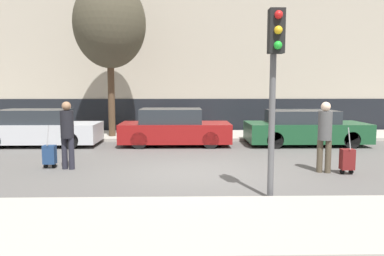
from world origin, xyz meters
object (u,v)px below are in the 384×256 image
Objects in this scene: parked_bicycle at (325,125)px; pedestrian_right at (325,132)px; parked_car_2 at (305,128)px; traffic_light at (275,66)px; bare_tree_near_crossing at (110,24)px; parked_car_1 at (174,128)px; trolley_left at (50,155)px; parked_car_0 at (39,129)px; pedestrian_left at (67,131)px; trolley_right at (347,159)px.

pedestrian_right is at bearing -110.92° from parked_bicycle.
traffic_light is at bearing -112.51° from parked_car_2.
parked_bicycle is at bearing -90.71° from pedestrian_right.
parked_bicycle is (1.73, 2.51, -0.13)m from parked_car_2.
parked_bicycle is 0.27× the size of bare_tree_near_crossing.
pedestrian_right is at bearing -49.83° from parked_car_1.
trolley_left is 7.28m from bare_tree_near_crossing.
parked_bicycle is at bearing 12.04° from parked_car_0.
parked_car_2 is 3.06m from parked_bicycle.
parked_car_0 is at bearing 133.17° from pedestrian_left.
parked_car_2 reaches higher than parked_bicycle.
parked_car_0 is 5.03m from parked_car_1.
pedestrian_left reaches higher than trolley_right.
parked_car_2 is at bearing 41.70° from pedestrian_left.
traffic_light reaches higher than parked_bicycle.
pedestrian_right is 0.28× the size of bare_tree_near_crossing.
pedestrian_left is at bearing -13.56° from trolley_left.
traffic_light is at bearing -29.40° from trolley_left.
parked_car_1 is 7.10m from parked_bicycle.
trolley_right is (0.52, -0.19, -0.66)m from pedestrian_right.
parked_car_2 is at bearing 25.76° from trolley_left.
traffic_light is (5.29, -2.98, 2.19)m from trolley_left.
parked_car_1 is at bearing 179.68° from parked_car_2.
parked_car_0 is 10.10m from traffic_light.
pedestrian_right is at bearing 8.89° from pedestrian_left.
traffic_light reaches higher than pedestrian_right.
parked_car_0 is 10.63m from trolley_right.
parked_car_1 is 4.92m from parked_car_2.
trolley_left is at bearing -154.24° from parked_car_2.
pedestrian_right reaches higher than trolley_right.
trolley_left is (-3.24, -3.97, -0.28)m from parked_car_1.
parked_car_1 is 2.26× the size of pedestrian_right.
parked_car_2 is at bearing 67.49° from traffic_light.
parked_car_1 reaches higher than trolley_left.
pedestrian_right is at bearing -27.40° from parked_car_0.
trolley_left reaches higher than parked_bicycle.
parked_car_0 is at bearing 135.54° from traffic_light.
parked_car_2 is 8.83m from bare_tree_near_crossing.
trolley_left is 7.23m from pedestrian_right.
pedestrian_left is (2.32, -4.09, 0.39)m from parked_car_0.
traffic_light is (2.05, -6.95, 1.91)m from parked_car_1.
parked_car_1 is at bearing 106.42° from traffic_light.
parked_car_2 is at bearing -124.55° from parked_bicycle.
traffic_light reaches higher than trolley_right.
parked_car_2 is at bearing 84.31° from trolley_right.
parked_car_0 reaches higher than parked_bicycle.
pedestrian_left is 11.45m from parked_bicycle.
bare_tree_near_crossing is (-6.59, 6.47, 3.71)m from pedestrian_right.
trolley_right is (-0.48, -4.81, -0.25)m from parked_car_2.
traffic_light is 10.20m from bare_tree_near_crossing.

